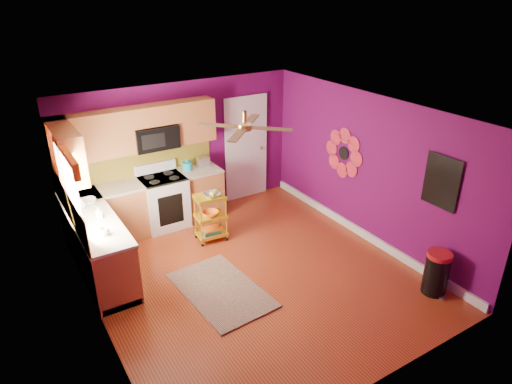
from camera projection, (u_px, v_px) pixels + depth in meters
ground at (253, 274)px, 6.99m from camera, size 5.00×5.00×0.00m
room_envelope at (254, 175)px, 6.32m from camera, size 4.54×5.04×2.52m
lower_cabinets at (127, 223)px, 7.56m from camera, size 2.81×2.31×0.94m
electric_range at (164, 201)px, 8.20m from camera, size 0.76×0.66×1.13m
upper_cabinetry at (116, 137)px, 7.31m from camera, size 2.80×2.30×1.26m
left_window at (68, 177)px, 6.01m from camera, size 0.08×1.35×1.08m
panel_door at (246, 149)px, 9.11m from camera, size 0.95×0.11×2.15m
right_wall_art at (384, 165)px, 7.19m from camera, size 0.04×2.74×1.04m
ceiling_fan at (245, 126)px, 6.18m from camera, size 1.01×1.01×0.26m
shag_rug at (221, 290)px, 6.60m from camera, size 1.10×1.67×0.02m
rolling_cart at (211, 215)px, 7.73m from camera, size 0.54×0.41×0.91m
trash_can at (436, 273)px, 6.45m from camera, size 0.43×0.43×0.66m
teal_kettle at (187, 166)px, 8.28m from camera, size 0.18×0.18×0.21m
toaster at (203, 162)px, 8.47m from camera, size 0.22×0.15×0.18m
soap_bottle_a at (99, 213)px, 6.60m from camera, size 0.08×0.08×0.18m
soap_bottle_b at (81, 203)px, 6.90m from camera, size 0.14×0.14×0.18m
counter_dish at (88, 201)px, 7.08m from camera, size 0.25×0.25×0.06m
counter_cup at (105, 232)px, 6.18m from camera, size 0.13×0.13×0.10m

